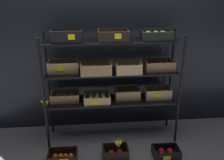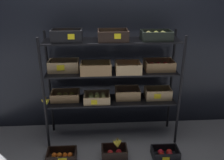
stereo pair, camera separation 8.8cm
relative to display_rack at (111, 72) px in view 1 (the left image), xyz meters
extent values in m
plane|color=gray|center=(0.01, 0.00, -0.94)|extent=(10.00, 10.00, 0.00)
cube|color=black|center=(0.01, 0.40, 0.29)|extent=(4.04, 0.12, 2.47)
cylinder|color=black|center=(-0.81, -0.19, -0.23)|extent=(0.03, 0.03, 1.42)
cylinder|color=black|center=(0.83, -0.19, -0.23)|extent=(0.03, 0.03, 1.42)
cylinder|color=black|center=(-0.81, 0.20, -0.23)|extent=(0.03, 0.03, 1.42)
cylinder|color=black|center=(0.83, 0.20, -0.23)|extent=(0.03, 0.03, 1.42)
cube|color=black|center=(0.01, 0.00, -0.40)|extent=(1.61, 0.36, 0.02)
cube|color=black|center=(0.01, 0.00, -0.01)|extent=(1.61, 0.36, 0.02)
cube|color=black|center=(0.01, 0.00, 0.39)|extent=(1.61, 0.36, 0.02)
cube|color=#A87F51|center=(-0.59, 0.05, -0.38)|extent=(0.36, 0.23, 0.01)
cube|color=#A87F51|center=(-0.59, -0.06, -0.33)|extent=(0.36, 0.02, 0.10)
cube|color=#A87F51|center=(-0.59, 0.15, -0.33)|extent=(0.36, 0.02, 0.10)
cube|color=#A87F51|center=(-0.76, 0.05, -0.33)|extent=(0.02, 0.20, 0.10)
cube|color=#A87F51|center=(-0.42, 0.05, -0.33)|extent=(0.02, 0.20, 0.10)
sphere|color=gold|center=(-0.68, 0.02, -0.34)|extent=(0.07, 0.07, 0.07)
sphere|color=#E4C353|center=(-0.59, 0.02, -0.34)|extent=(0.07, 0.07, 0.07)
sphere|color=#E7C747|center=(-0.50, 0.02, -0.34)|extent=(0.07, 0.07, 0.07)
sphere|color=#D4C34E|center=(-0.67, 0.08, -0.34)|extent=(0.07, 0.07, 0.07)
sphere|color=#E0C051|center=(-0.59, 0.08, -0.34)|extent=(0.07, 0.07, 0.07)
sphere|color=#DEC647|center=(-0.51, 0.08, -0.34)|extent=(0.07, 0.07, 0.07)
cube|color=tan|center=(-0.19, -0.02, -0.38)|extent=(0.33, 0.26, 0.01)
cube|color=tan|center=(-0.19, -0.14, -0.33)|extent=(0.33, 0.02, 0.09)
cube|color=tan|center=(-0.19, 0.10, -0.33)|extent=(0.33, 0.02, 0.09)
cube|color=tan|center=(-0.34, -0.02, -0.33)|extent=(0.02, 0.22, 0.09)
cube|color=tan|center=(-0.03, -0.02, -0.33)|extent=(0.02, 0.22, 0.09)
ellipsoid|color=#A5B962|center=(-0.26, -0.07, -0.33)|extent=(0.07, 0.07, 0.09)
ellipsoid|color=#B8BC53|center=(-0.19, -0.06, -0.33)|extent=(0.07, 0.07, 0.09)
ellipsoid|color=tan|center=(-0.11, -0.06, -0.33)|extent=(0.07, 0.07, 0.09)
ellipsoid|color=tan|center=(-0.26, 0.01, -0.33)|extent=(0.07, 0.07, 0.09)
ellipsoid|color=#B2BE5F|center=(-0.18, 0.01, -0.33)|extent=(0.07, 0.07, 0.09)
ellipsoid|color=tan|center=(-0.11, 0.01, -0.33)|extent=(0.07, 0.07, 0.09)
cube|color=yellow|center=(-0.22, -0.15, -0.34)|extent=(0.07, 0.01, 0.06)
cube|color=tan|center=(0.21, 0.05, -0.38)|extent=(0.31, 0.23, 0.01)
cube|color=tan|center=(0.21, -0.06, -0.32)|extent=(0.31, 0.02, 0.12)
cube|color=tan|center=(0.21, 0.16, -0.32)|extent=(0.31, 0.02, 0.12)
cube|color=tan|center=(0.06, 0.05, -0.32)|extent=(0.02, 0.20, 0.12)
cube|color=tan|center=(0.36, 0.05, -0.32)|extent=(0.02, 0.20, 0.12)
sphere|color=#63245D|center=(0.13, 0.00, -0.35)|extent=(0.05, 0.05, 0.05)
sphere|color=#681953|center=(0.19, 0.00, -0.35)|extent=(0.05, 0.05, 0.05)
sphere|color=#5E1E55|center=(0.24, 0.00, -0.35)|extent=(0.05, 0.05, 0.05)
sphere|color=#5B2B57|center=(0.30, 0.00, -0.35)|extent=(0.05, 0.05, 0.05)
sphere|color=#592D47|center=(0.13, 0.05, -0.35)|extent=(0.05, 0.05, 0.05)
sphere|color=#662B45|center=(0.18, 0.05, -0.35)|extent=(0.05, 0.05, 0.05)
sphere|color=#5F2E57|center=(0.24, 0.05, -0.35)|extent=(0.05, 0.05, 0.05)
sphere|color=#572251|center=(0.30, 0.05, -0.35)|extent=(0.05, 0.05, 0.05)
sphere|color=#6D194B|center=(0.12, 0.11, -0.35)|extent=(0.05, 0.05, 0.05)
sphere|color=#6A1B59|center=(0.18, 0.10, -0.35)|extent=(0.05, 0.05, 0.05)
sphere|color=#6B1959|center=(0.24, 0.10, -0.35)|extent=(0.05, 0.05, 0.05)
sphere|color=#671B54|center=(0.30, 0.10, -0.35)|extent=(0.05, 0.05, 0.05)
cube|color=tan|center=(0.61, 0.03, -0.38)|extent=(0.33, 0.21, 0.01)
cube|color=tan|center=(0.61, -0.07, -0.32)|extent=(0.33, 0.02, 0.12)
cube|color=tan|center=(0.61, 0.12, -0.32)|extent=(0.33, 0.02, 0.12)
cube|color=tan|center=(0.45, 0.03, -0.32)|extent=(0.02, 0.17, 0.12)
cube|color=tan|center=(0.77, 0.03, -0.32)|extent=(0.02, 0.17, 0.12)
ellipsoid|color=yellow|center=(0.53, 0.00, -0.34)|extent=(0.06, 0.06, 0.08)
ellipsoid|color=yellow|center=(0.61, 0.00, -0.34)|extent=(0.06, 0.06, 0.08)
ellipsoid|color=yellow|center=(0.69, 0.00, -0.34)|extent=(0.06, 0.06, 0.08)
ellipsoid|color=yellow|center=(0.53, 0.05, -0.34)|extent=(0.06, 0.06, 0.08)
ellipsoid|color=yellow|center=(0.61, 0.05, -0.34)|extent=(0.06, 0.06, 0.08)
ellipsoid|color=yellow|center=(0.69, 0.05, -0.34)|extent=(0.06, 0.06, 0.08)
cube|color=yellow|center=(0.58, -0.08, -0.32)|extent=(0.09, 0.01, 0.07)
cube|color=tan|center=(-0.58, 0.06, 0.01)|extent=(0.37, 0.22, 0.01)
cube|color=tan|center=(-0.58, -0.05, 0.08)|extent=(0.37, 0.02, 0.12)
cube|color=tan|center=(-0.58, 0.16, 0.08)|extent=(0.37, 0.02, 0.12)
cube|color=tan|center=(-0.76, 0.06, 0.08)|extent=(0.02, 0.19, 0.12)
cube|color=tan|center=(-0.41, 0.06, 0.08)|extent=(0.02, 0.19, 0.12)
ellipsoid|color=brown|center=(-0.69, 0.02, 0.05)|extent=(0.05, 0.05, 0.07)
ellipsoid|color=brown|center=(-0.62, 0.02, 0.05)|extent=(0.05, 0.05, 0.07)
ellipsoid|color=brown|center=(-0.55, 0.02, 0.05)|extent=(0.05, 0.05, 0.07)
ellipsoid|color=brown|center=(-0.48, 0.02, 0.05)|extent=(0.05, 0.05, 0.07)
ellipsoid|color=brown|center=(-0.69, 0.09, 0.05)|extent=(0.05, 0.05, 0.07)
ellipsoid|color=brown|center=(-0.62, 0.09, 0.05)|extent=(0.05, 0.05, 0.07)
ellipsoid|color=brown|center=(-0.55, 0.09, 0.05)|extent=(0.05, 0.05, 0.07)
ellipsoid|color=brown|center=(-0.48, 0.09, 0.05)|extent=(0.05, 0.05, 0.07)
cube|color=yellow|center=(-0.61, -0.06, 0.09)|extent=(0.09, 0.01, 0.07)
cube|color=#A87F51|center=(-0.19, -0.05, 0.01)|extent=(0.37, 0.24, 0.01)
cube|color=#A87F51|center=(-0.19, -0.16, 0.08)|extent=(0.37, 0.02, 0.12)
cube|color=#A87F51|center=(-0.19, 0.06, 0.08)|extent=(0.37, 0.02, 0.12)
cube|color=#A87F51|center=(-0.37, -0.05, 0.08)|extent=(0.02, 0.21, 0.12)
cube|color=#A87F51|center=(-0.01, -0.05, 0.08)|extent=(0.02, 0.21, 0.12)
sphere|color=#96B840|center=(-0.28, -0.08, 0.05)|extent=(0.07, 0.07, 0.07)
sphere|color=#85B436|center=(-0.19, -0.08, 0.05)|extent=(0.07, 0.07, 0.07)
sphere|color=#8BC241|center=(-0.10, -0.08, 0.05)|extent=(0.07, 0.07, 0.07)
sphere|color=#98C539|center=(-0.27, -0.01, 0.05)|extent=(0.07, 0.07, 0.07)
sphere|color=#88C331|center=(-0.19, -0.01, 0.05)|extent=(0.07, 0.07, 0.07)
sphere|color=#97B936|center=(-0.10, -0.02, 0.05)|extent=(0.07, 0.07, 0.07)
cube|color=tan|center=(0.20, -0.04, 0.01)|extent=(0.31, 0.26, 0.01)
cube|color=tan|center=(0.20, -0.16, 0.07)|extent=(0.31, 0.02, 0.11)
cube|color=tan|center=(0.20, 0.08, 0.07)|extent=(0.31, 0.02, 0.11)
cube|color=tan|center=(0.05, -0.04, 0.07)|extent=(0.02, 0.22, 0.11)
cube|color=tan|center=(0.35, -0.04, 0.07)|extent=(0.02, 0.22, 0.11)
sphere|color=orange|center=(0.12, -0.08, 0.05)|extent=(0.06, 0.06, 0.06)
sphere|color=orange|center=(0.20, -0.08, 0.05)|extent=(0.06, 0.06, 0.06)
sphere|color=orange|center=(0.27, -0.09, 0.05)|extent=(0.06, 0.06, 0.06)
sphere|color=orange|center=(0.13, 0.00, 0.05)|extent=(0.06, 0.06, 0.06)
sphere|color=orange|center=(0.20, 0.00, 0.05)|extent=(0.06, 0.06, 0.06)
sphere|color=orange|center=(0.27, 0.00, 0.05)|extent=(0.06, 0.06, 0.06)
cube|color=#A87F51|center=(0.60, 0.04, 0.01)|extent=(0.36, 0.26, 0.01)
cube|color=#A87F51|center=(0.60, -0.08, 0.07)|extent=(0.36, 0.02, 0.10)
cube|color=#A87F51|center=(0.60, 0.16, 0.07)|extent=(0.36, 0.02, 0.10)
cube|color=#A87F51|center=(0.43, 0.04, 0.07)|extent=(0.02, 0.23, 0.10)
cube|color=#A87F51|center=(0.77, 0.04, 0.07)|extent=(0.02, 0.23, 0.10)
sphere|color=red|center=(0.51, 0.00, 0.05)|extent=(0.07, 0.07, 0.07)
sphere|color=red|center=(0.60, -0.01, 0.05)|extent=(0.07, 0.07, 0.07)
sphere|color=red|center=(0.69, 0.00, 0.05)|extent=(0.07, 0.07, 0.07)
sphere|color=red|center=(0.52, 0.08, 0.05)|extent=(0.07, 0.07, 0.07)
sphere|color=red|center=(0.60, 0.07, 0.05)|extent=(0.07, 0.07, 0.07)
sphere|color=red|center=(0.69, 0.07, 0.05)|extent=(0.07, 0.07, 0.07)
cube|color=black|center=(-0.51, -0.05, 0.40)|extent=(0.35, 0.20, 0.01)
cube|color=black|center=(-0.51, -0.14, 0.47)|extent=(0.35, 0.02, 0.13)
cube|color=black|center=(-0.51, 0.04, 0.47)|extent=(0.35, 0.02, 0.13)
cube|color=black|center=(-0.68, -0.05, 0.47)|extent=(0.02, 0.17, 0.13)
cube|color=black|center=(-0.34, -0.05, 0.47)|extent=(0.02, 0.17, 0.13)
sphere|color=orange|center=(-0.60, -0.08, 0.44)|extent=(0.07, 0.07, 0.07)
sphere|color=orange|center=(-0.51, -0.08, 0.44)|extent=(0.07, 0.07, 0.07)
sphere|color=orange|center=(-0.43, -0.08, 0.44)|extent=(0.07, 0.07, 0.07)
sphere|color=orange|center=(-0.60, -0.03, 0.44)|extent=(0.07, 0.07, 0.07)
sphere|color=orange|center=(-0.51, -0.03, 0.44)|extent=(0.07, 0.07, 0.07)
sphere|color=orange|center=(-0.43, -0.03, 0.44)|extent=(0.07, 0.07, 0.07)
cube|color=yellow|center=(-0.45, -0.15, 0.48)|extent=(0.08, 0.01, 0.07)
cube|color=black|center=(0.02, -0.03, 0.40)|extent=(0.35, 0.26, 0.01)
cube|color=black|center=(0.02, -0.15, 0.46)|extent=(0.35, 0.02, 0.11)
cube|color=black|center=(0.02, 0.09, 0.46)|extent=(0.35, 0.02, 0.11)
cube|color=black|center=(-0.15, -0.03, 0.46)|extent=(0.02, 0.22, 0.11)
cube|color=black|center=(0.18, -0.03, 0.46)|extent=(0.02, 0.22, 0.11)
sphere|color=#D7C357|center=(-0.07, -0.06, 0.44)|extent=(0.07, 0.07, 0.07)
sphere|color=#E6C653|center=(0.01, -0.07, 0.44)|extent=(0.07, 0.07, 0.07)
sphere|color=gold|center=(0.10, -0.07, 0.44)|extent=(0.07, 0.07, 0.07)
sphere|color=#D2BB53|center=(-0.07, 0.01, 0.44)|extent=(0.07, 0.07, 0.07)
sphere|color=#E6B550|center=(0.01, 0.01, 0.44)|extent=(0.07, 0.07, 0.07)
sphere|color=gold|center=(0.10, 0.00, 0.44)|extent=(0.07, 0.07, 0.07)
cube|color=yellow|center=(0.06, -0.16, 0.47)|extent=(0.07, 0.01, 0.06)
cube|color=black|center=(0.53, -0.04, 0.40)|extent=(0.36, 0.22, 0.01)
cube|color=black|center=(0.53, -0.14, 0.46)|extent=(0.36, 0.02, 0.10)
cube|color=black|center=(0.53, 0.07, 0.46)|extent=(0.36, 0.02, 0.10)
cube|color=black|center=(0.35, -0.04, 0.46)|extent=(0.02, 0.19, 0.10)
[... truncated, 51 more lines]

